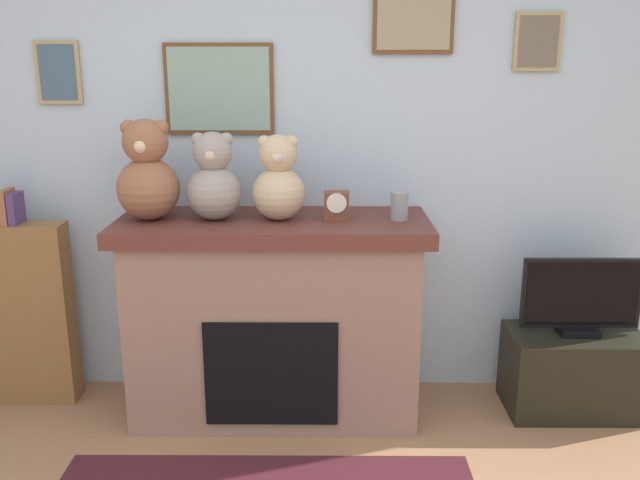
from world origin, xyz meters
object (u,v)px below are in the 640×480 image
(fireplace, at_px, (275,316))
(candle_jar, at_px, (399,206))
(television, at_px, (581,298))
(teddy_bear_brown, at_px, (214,181))
(mantel_clock, at_px, (336,206))
(teddy_bear_tan, at_px, (147,175))
(tv_stand, at_px, (573,372))
(bookshelf, at_px, (30,309))
(teddy_bear_grey, at_px, (278,182))

(fireplace, xyz_separation_m, candle_jar, (0.64, -0.02, 0.60))
(television, distance_m, teddy_bear_brown, 1.99)
(fireplace, relative_size, candle_jar, 11.35)
(candle_jar, xyz_separation_m, mantel_clock, (-0.32, -0.00, 0.00))
(fireplace, distance_m, teddy_bear_tan, 0.97)
(tv_stand, xyz_separation_m, television, (0.00, -0.00, 0.42))
(teddy_bear_brown, bearing_deg, bookshelf, 173.51)
(tv_stand, relative_size, teddy_bear_grey, 1.65)
(bookshelf, xyz_separation_m, teddy_bear_grey, (1.37, -0.12, 0.72))
(fireplace, height_order, television, fireplace)
(candle_jar, relative_size, teddy_bear_grey, 0.33)
(fireplace, bearing_deg, candle_jar, -1.60)
(television, relative_size, teddy_bear_grey, 1.46)
(fireplace, bearing_deg, bookshelf, 175.69)
(television, relative_size, teddy_bear_tan, 1.24)
(bookshelf, relative_size, tv_stand, 1.70)
(candle_jar, bearing_deg, teddy_bear_brown, -179.97)
(candle_jar, height_order, teddy_bear_grey, teddy_bear_grey)
(bookshelf, distance_m, teddy_bear_tan, 1.05)
(television, distance_m, teddy_bear_grey, 1.68)
(mantel_clock, xyz_separation_m, teddy_bear_tan, (-0.94, 0.00, 0.15))
(teddy_bear_tan, relative_size, teddy_bear_brown, 1.14)
(tv_stand, bearing_deg, fireplace, -179.97)
(fireplace, xyz_separation_m, teddy_bear_tan, (-0.62, -0.02, 0.75))
(bookshelf, height_order, teddy_bear_tan, teddy_bear_tan)
(teddy_bear_tan, xyz_separation_m, teddy_bear_brown, (0.33, 0.00, -0.03))
(teddy_bear_tan, bearing_deg, teddy_bear_brown, 0.01)
(bookshelf, distance_m, television, 2.94)
(candle_jar, bearing_deg, tv_stand, 1.09)
(bookshelf, bearing_deg, television, -1.98)
(bookshelf, distance_m, tv_stand, 2.95)
(fireplace, relative_size, bookshelf, 1.32)
(candle_jar, height_order, teddy_bear_tan, teddy_bear_tan)
(television, bearing_deg, fireplace, 179.97)
(fireplace, relative_size, television, 2.54)
(tv_stand, xyz_separation_m, mantel_clock, (-1.28, -0.02, 0.92))
(teddy_bear_grey, bearing_deg, mantel_clock, -0.24)
(fireplace, bearing_deg, mantel_clock, -3.48)
(mantel_clock, relative_size, teddy_bear_tan, 0.28)
(teddy_bear_brown, xyz_separation_m, teddy_bear_grey, (0.32, 0.00, -0.01))
(tv_stand, relative_size, candle_jar, 5.06)
(television, xyz_separation_m, candle_jar, (-0.96, -0.02, 0.49))
(tv_stand, distance_m, television, 0.42)
(candle_jar, relative_size, teddy_bear_tan, 0.28)
(mantel_clock, bearing_deg, television, 0.84)
(fireplace, distance_m, teddy_bear_grey, 0.72)
(fireplace, relative_size, mantel_clock, 11.02)
(television, bearing_deg, bookshelf, 178.02)
(fireplace, relative_size, teddy_bear_tan, 3.14)
(mantel_clock, xyz_separation_m, teddy_bear_brown, (-0.61, 0.00, 0.13))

